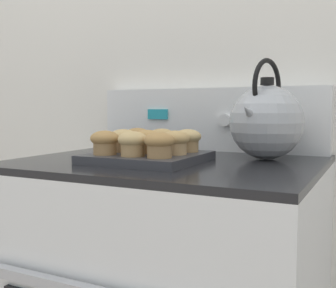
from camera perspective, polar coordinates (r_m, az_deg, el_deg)
The scene contains 13 objects.
wall_back at distance 1.44m, azimuth 6.33°, elevation 10.81°, with size 8.00×0.05×2.40m.
control_panel at distance 1.38m, azimuth 5.54°, elevation 3.34°, with size 0.76×0.07×0.20m.
muffin_pan at distance 1.09m, azimuth -2.78°, elevation -1.82°, with size 0.27×0.27×0.02m.
muffin_r0_c0 at distance 1.06m, azimuth -8.55°, elevation 0.31°, with size 0.07×0.07×0.06m.
muffin_r0_c1 at distance 1.01m, azimuth -4.80°, elevation 0.15°, with size 0.07×0.07×0.06m.
muffin_r0_c2 at distance 0.98m, azimuth -1.18°, elevation -0.01°, with size 0.07×0.07×0.06m.
muffin_r1_c0 at distance 1.12m, azimuth -6.11°, elevation 0.59°, with size 0.07×0.07×0.06m.
muffin_r1_c1 at distance 1.08m, azimuth -2.80°, elevation 0.45°, with size 0.07×0.07×0.06m.
muffin_r1_c2 at distance 1.05m, azimuth 0.97°, elevation 0.32°, with size 0.07×0.07×0.06m.
muffin_r2_c0 at distance 1.19m, azimuth -4.15°, elevation 0.85°, with size 0.07×0.07×0.06m.
muffin_r2_c1 at distance 1.15m, azimuth -0.85°, elevation 0.72°, with size 0.07×0.07×0.06m.
muffin_r2_c2 at distance 1.12m, azimuth 2.68°, elevation 0.59°, with size 0.07×0.07×0.06m.
tea_kettle at distance 1.16m, azimuth 13.17°, elevation 3.07°, with size 0.20×0.23×0.27m.
Camera 1 is at (0.50, -0.67, 1.05)m, focal length 45.00 mm.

